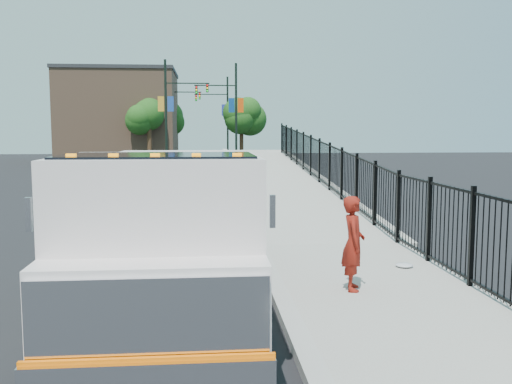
{
  "coord_description": "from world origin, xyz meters",
  "views": [
    {
      "loc": [
        -1.28,
        -9.84,
        3.0
      ],
      "look_at": [
        -0.22,
        2.0,
        1.67
      ],
      "focal_mm": 40.0,
      "sensor_mm": 36.0,
      "label": 1
    }
  ],
  "objects": [
    {
      "name": "ground",
      "position": [
        0.0,
        0.0,
        0.0
      ],
      "size": [
        120.0,
        120.0,
        0.0
      ],
      "primitive_type": "plane",
      "color": "black",
      "rests_on": "ground"
    },
    {
      "name": "sidewalk",
      "position": [
        1.93,
        -2.0,
        0.06
      ],
      "size": [
        3.55,
        12.0,
        0.12
      ],
      "primitive_type": "cube",
      "color": "#9E998E",
      "rests_on": "ground"
    },
    {
      "name": "curb",
      "position": [
        0.0,
        -2.0,
        0.08
      ],
      "size": [
        0.3,
        12.0,
        0.16
      ],
      "primitive_type": "cube",
      "color": "#ADAAA3",
      "rests_on": "ground"
    },
    {
      "name": "ramp",
      "position": [
        2.12,
        16.0,
        0.0
      ],
      "size": [
        3.95,
        24.06,
        3.19
      ],
      "primitive_type": "cube",
      "rotation": [
        0.06,
        0.0,
        0.0
      ],
      "color": "#9E998E",
      "rests_on": "ground"
    },
    {
      "name": "iron_fence",
      "position": [
        3.55,
        12.0,
        0.9
      ],
      "size": [
        0.1,
        28.0,
        1.8
      ],
      "primitive_type": "cube",
      "color": "black",
      "rests_on": "ground"
    },
    {
      "name": "truck",
      "position": [
        -1.85,
        -0.61,
        1.53
      ],
      "size": [
        2.67,
        7.92,
        2.71
      ],
      "rotation": [
        0.0,
        0.0,
        0.0
      ],
      "color": "black",
      "rests_on": "ground"
    },
    {
      "name": "worker",
      "position": [
        1.33,
        -0.06,
        0.97
      ],
      "size": [
        0.51,
        0.68,
        1.69
      ],
      "primitive_type": "imported",
      "rotation": [
        0.0,
        0.0,
        1.39
      ],
      "color": "maroon",
      "rests_on": "sidewalk"
    },
    {
      "name": "debris",
      "position": [
        2.84,
        1.48,
        0.17
      ],
      "size": [
        0.36,
        0.36,
        0.09
      ],
      "primitive_type": "ellipsoid",
      "color": "silver",
      "rests_on": "sidewalk"
    },
    {
      "name": "light_pole_0",
      "position": [
        -3.81,
        32.7,
        4.36
      ],
      "size": [
        3.77,
        0.22,
        8.0
      ],
      "color": "black",
      "rests_on": "ground"
    },
    {
      "name": "light_pole_1",
      "position": [
        0.84,
        34.62,
        4.36
      ],
      "size": [
        3.78,
        0.22,
        8.0
      ],
      "color": "black",
      "rests_on": "ground"
    },
    {
      "name": "light_pole_2",
      "position": [
        -4.46,
        42.86,
        4.36
      ],
      "size": [
        3.77,
        0.22,
        8.0
      ],
      "color": "black",
      "rests_on": "ground"
    },
    {
      "name": "light_pole_3",
      "position": [
        0.63,
        46.16,
        4.36
      ],
      "size": [
        3.77,
        0.22,
        8.0
      ],
      "color": "black",
      "rests_on": "ground"
    },
    {
      "name": "tree_0",
      "position": [
        -5.83,
        37.73,
        3.95
      ],
      "size": [
        2.66,
        2.66,
        5.33
      ],
      "color": "#382314",
      "rests_on": "ground"
    },
    {
      "name": "tree_1",
      "position": [
        1.89,
        40.01,
        3.95
      ],
      "size": [
        2.68,
        2.68,
        5.34
      ],
      "color": "#382314",
      "rests_on": "ground"
    },
    {
      "name": "tree_2",
      "position": [
        -5.01,
        48.41,
        3.97
      ],
      "size": [
        3.18,
        3.18,
        5.59
      ],
      "color": "#382314",
      "rests_on": "ground"
    },
    {
      "name": "building",
      "position": [
        -9.0,
        44.0,
        4.0
      ],
      "size": [
        10.0,
        10.0,
        8.0
      ],
      "primitive_type": "cube",
      "color": "#8C664C",
      "rests_on": "ground"
    }
  ]
}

